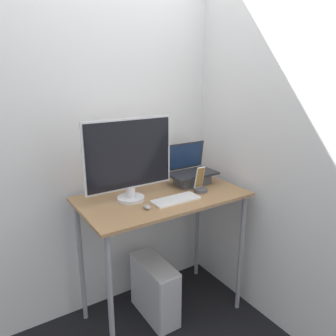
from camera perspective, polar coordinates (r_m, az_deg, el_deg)
The scene contains 9 objects.
wall_back at distance 2.38m, azimuth -5.92°, elevation 6.61°, with size 6.00×0.05×2.60m.
wall_side_right at distance 2.23m, azimuth 17.13°, elevation 5.30°, with size 0.05×6.00×2.60m.
desk at distance 2.20m, azimuth -0.96°, elevation -7.45°, with size 1.09×0.60×0.92m.
laptop at distance 2.36m, azimuth 3.97°, elevation -0.93°, with size 0.34×0.23×0.28m.
monitor at distance 2.02m, azimuth -6.75°, elevation 1.36°, with size 0.58×0.17×0.52m.
keyboard at distance 2.07m, azimuth 1.35°, elevation -5.49°, with size 0.31×0.12×0.02m.
mouse at distance 1.95m, azimuth -3.66°, elevation -6.80°, with size 0.04×0.06×0.03m.
cell_phone at distance 2.22m, azimuth 5.66°, elevation -3.10°, with size 0.09×0.09×0.17m.
computer_tower at distance 2.49m, azimuth -2.31°, elevation -20.37°, with size 0.17×0.43×0.43m.
Camera 1 is at (-1.05, -1.41, 1.71)m, focal length 35.00 mm.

